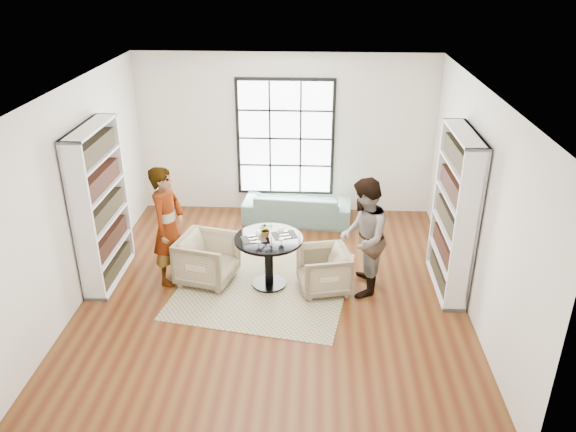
# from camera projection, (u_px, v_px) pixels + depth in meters

# --- Properties ---
(ground) EXTENTS (6.00, 6.00, 0.00)m
(ground) POSITION_uv_depth(u_px,v_px,m) (274.00, 292.00, 8.33)
(ground) COLOR #5A3415
(room_shell) EXTENTS (6.00, 6.01, 6.00)m
(room_shell) POSITION_uv_depth(u_px,v_px,m) (276.00, 200.00, 8.29)
(room_shell) COLOR silver
(room_shell) RESTS_ON ground
(rug) EXTENTS (2.86, 2.86, 0.01)m
(rug) POSITION_uv_depth(u_px,v_px,m) (264.00, 284.00, 8.51)
(rug) COLOR tan
(rug) RESTS_ON ground
(pedestal_table) EXTENTS (1.01, 1.01, 0.80)m
(pedestal_table) POSITION_uv_depth(u_px,v_px,m) (269.00, 251.00, 8.26)
(pedestal_table) COLOR black
(pedestal_table) RESTS_ON ground
(sofa) EXTENTS (2.03, 0.93, 0.58)m
(sofa) POSITION_uv_depth(u_px,v_px,m) (297.00, 207.00, 10.41)
(sofa) COLOR slate
(sofa) RESTS_ON ground
(armchair_left) EXTENTS (0.98, 0.96, 0.74)m
(armchair_left) POSITION_uv_depth(u_px,v_px,m) (207.00, 259.00, 8.47)
(armchair_left) COLOR tan
(armchair_left) RESTS_ON ground
(armchair_right) EXTENTS (0.86, 0.84, 0.66)m
(armchair_right) POSITION_uv_depth(u_px,v_px,m) (323.00, 270.00, 8.25)
(armchair_right) COLOR tan
(armchair_right) RESTS_ON ground
(person_left) EXTENTS (0.58, 0.75, 1.83)m
(person_left) POSITION_uv_depth(u_px,v_px,m) (168.00, 226.00, 8.26)
(person_left) COLOR gray
(person_left) RESTS_ON ground
(person_right) EXTENTS (0.78, 0.94, 1.77)m
(person_right) POSITION_uv_depth(u_px,v_px,m) (363.00, 238.00, 7.99)
(person_right) COLOR gray
(person_right) RESTS_ON ground
(placemat_left) EXTENTS (0.40, 0.35, 0.01)m
(placemat_left) POSITION_uv_depth(u_px,v_px,m) (254.00, 239.00, 8.12)
(placemat_left) COLOR black
(placemat_left) RESTS_ON pedestal_table
(placemat_right) EXTENTS (0.40, 0.35, 0.01)m
(placemat_right) POSITION_uv_depth(u_px,v_px,m) (284.00, 235.00, 8.24)
(placemat_right) COLOR black
(placemat_right) RESTS_ON pedestal_table
(cutlery_left) EXTENTS (0.20, 0.25, 0.01)m
(cutlery_left) POSITION_uv_depth(u_px,v_px,m) (254.00, 239.00, 8.12)
(cutlery_left) COLOR silver
(cutlery_left) RESTS_ON placemat_left
(cutlery_right) EXTENTS (0.20, 0.25, 0.01)m
(cutlery_right) POSITION_uv_depth(u_px,v_px,m) (284.00, 235.00, 8.23)
(cutlery_right) COLOR silver
(cutlery_right) RESTS_ON placemat_right
(wine_glass_left) EXTENTS (0.09, 0.09, 0.19)m
(wine_glass_left) POSITION_uv_depth(u_px,v_px,m) (258.00, 234.00, 7.98)
(wine_glass_left) COLOR silver
(wine_glass_left) RESTS_ON pedestal_table
(wine_glass_right) EXTENTS (0.09, 0.09, 0.19)m
(wine_glass_right) POSITION_uv_depth(u_px,v_px,m) (281.00, 231.00, 8.06)
(wine_glass_right) COLOR silver
(wine_glass_right) RESTS_ON pedestal_table
(flower_centerpiece) EXTENTS (0.24, 0.22, 0.23)m
(flower_centerpiece) POSITION_uv_depth(u_px,v_px,m) (266.00, 229.00, 8.16)
(flower_centerpiece) COLOR gray
(flower_centerpiece) RESTS_ON pedestal_table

